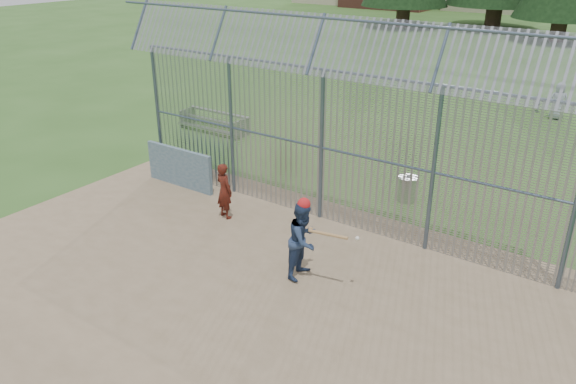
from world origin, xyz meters
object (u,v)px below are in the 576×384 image
Objects in this scene: dugout_wall at (180,167)px; batter at (303,240)px; bleacher at (214,121)px; onlooker at (224,191)px; trash_can at (407,189)px.

dugout_wall is 6.18m from batter.
dugout_wall is at bearing 66.89° from batter.
bleacher is at bearing 48.41° from batter.
dugout_wall is at bearing -58.93° from bleacher.
trash_can is (3.58, 3.78, -0.41)m from onlooker.
batter is 2.14× the size of trash_can.
bleacher is (-5.34, 5.55, -0.38)m from onlooker.
onlooker is at bearing -133.44° from trash_can.
trash_can is at bearing -6.52° from batter.
batter is 1.14× the size of onlooker.
dugout_wall is at bearing -154.26° from trash_can.
batter is at bearing 174.58° from onlooker.
batter is 5.04m from trash_can.
trash_can is 9.09m from bleacher.
dugout_wall reaches higher than bleacher.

